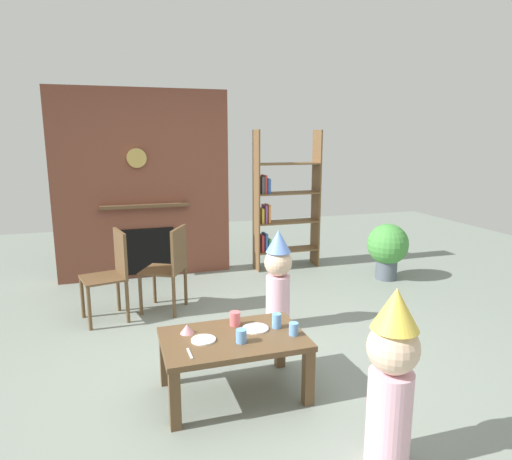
{
  "coord_description": "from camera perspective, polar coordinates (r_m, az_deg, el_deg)",
  "views": [
    {
      "loc": [
        -1.05,
        -3.38,
        1.82
      ],
      "look_at": [
        0.15,
        0.4,
        1.0
      ],
      "focal_mm": 31.91,
      "sensor_mm": 36.0,
      "label": 1
    }
  ],
  "objects": [
    {
      "name": "paper_plate_rear",
      "position": [
        3.38,
        -0.07,
        -12.24
      ],
      "size": [
        0.19,
        0.19,
        0.01
      ],
      "primitive_type": "cylinder",
      "color": "white",
      "rests_on": "coffee_table"
    },
    {
      "name": "paper_cup_center",
      "position": [
        3.29,
        4.75,
        -12.25
      ],
      "size": [
        0.07,
        0.07,
        0.09
      ],
      "primitive_type": "cylinder",
      "color": "#669EE0",
      "rests_on": "coffee_table"
    },
    {
      "name": "paper_cup_near_right",
      "position": [
        3.39,
        2.61,
        -11.28
      ],
      "size": [
        0.07,
        0.07,
        0.11
      ],
      "primitive_type": "cylinder",
      "color": "#669EE0",
      "rests_on": "coffee_table"
    },
    {
      "name": "bookshelf",
      "position": [
        6.25,
        3.19,
        2.99
      ],
      "size": [
        0.9,
        0.28,
        1.9
      ],
      "color": "brown",
      "rests_on": "ground_plane"
    },
    {
      "name": "child_with_cone_hat",
      "position": [
        2.7,
        16.63,
        -16.83
      ],
      "size": [
        0.29,
        0.29,
        1.04
      ],
      "rotation": [
        0.0,
        0.0,
        2.17
      ],
      "color": "#EAB2C6",
      "rests_on": "ground_plane"
    },
    {
      "name": "coffee_table",
      "position": [
        3.31,
        -2.83,
        -14.3
      ],
      "size": [
        1.0,
        0.64,
        0.44
      ],
      "color": "brown",
      "rests_on": "ground_plane"
    },
    {
      "name": "potted_plant_tall",
      "position": [
        6.06,
        16.17,
        -2.05
      ],
      "size": [
        0.52,
        0.52,
        0.72
      ],
      "color": "#4C5660",
      "rests_on": "ground_plane"
    },
    {
      "name": "paper_cup_far_left",
      "position": [
        3.17,
        -1.86,
        -13.14
      ],
      "size": [
        0.07,
        0.07,
        0.09
      ],
      "primitive_type": "cylinder",
      "color": "#669EE0",
      "rests_on": "coffee_table"
    },
    {
      "name": "dining_chair_middle",
      "position": [
        4.83,
        -10.61,
        -4.2
      ],
      "size": [
        0.54,
        0.54,
        0.9
      ],
      "rotation": [
        0.0,
        0.0,
        2.66
      ],
      "color": "brown",
      "rests_on": "ground_plane"
    },
    {
      "name": "brick_fireplace_feature",
      "position": [
        6.02,
        -13.94,
        5.41
      ],
      "size": [
        2.2,
        0.28,
        2.4
      ],
      "color": "brown",
      "rests_on": "ground_plane"
    },
    {
      "name": "dining_chair_left",
      "position": [
        4.76,
        -17.59,
        -4.78
      ],
      "size": [
        0.48,
        0.48,
        0.9
      ],
      "rotation": [
        0.0,
        0.0,
        3.37
      ],
      "color": "brown",
      "rests_on": "ground_plane"
    },
    {
      "name": "table_fork",
      "position": [
        3.06,
        -8.31,
        -15.07
      ],
      "size": [
        0.02,
        0.15,
        0.01
      ],
      "primitive_type": "cube",
      "rotation": [
        0.0,
        0.0,
        1.6
      ],
      "color": "silver",
      "rests_on": "coffee_table"
    },
    {
      "name": "paper_plate_front",
      "position": [
        3.23,
        -6.61,
        -13.52
      ],
      "size": [
        0.17,
        0.17,
        0.01
      ],
      "primitive_type": "cylinder",
      "color": "white",
      "rests_on": "coffee_table"
    },
    {
      "name": "ground_plane",
      "position": [
        3.98,
        -0.34,
        -15.47
      ],
      "size": [
        12.0,
        12.0,
        0.0
      ],
      "primitive_type": "plane",
      "color": "gray"
    },
    {
      "name": "child_in_pink",
      "position": [
        4.35,
        2.78,
        -5.85
      ],
      "size": [
        0.27,
        0.27,
        0.96
      ],
      "rotation": [
        0.0,
        0.0,
        -2.18
      ],
      "color": "#EAB2C6",
      "rests_on": "ground_plane"
    },
    {
      "name": "birthday_cake_slice",
      "position": [
        3.34,
        -8.64,
        -12.15
      ],
      "size": [
        0.1,
        0.1,
        0.07
      ],
      "primitive_type": "cone",
      "color": "pink",
      "rests_on": "coffee_table"
    },
    {
      "name": "paper_cup_near_left",
      "position": [
        3.43,
        -2.65,
        -11.03
      ],
      "size": [
        0.08,
        0.08,
        0.1
      ],
      "primitive_type": "cylinder",
      "color": "#E5666B",
      "rests_on": "coffee_table"
    }
  ]
}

